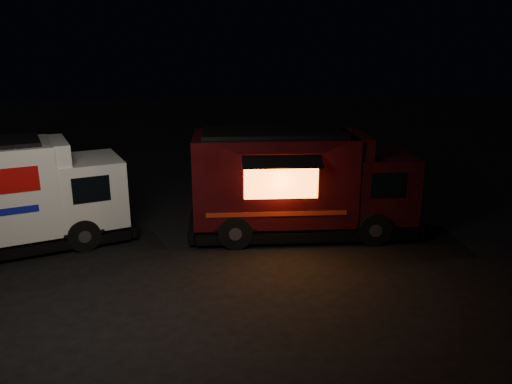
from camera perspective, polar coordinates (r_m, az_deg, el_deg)
name	(u,v)px	position (r m, az deg, el deg)	size (l,w,h in m)	color
ground	(181,257)	(13.60, -8.60, -7.33)	(80.00, 80.00, 0.00)	black
white_truck	(0,197)	(15.07, -27.19, -0.47)	(6.73, 2.30, 3.05)	silver
red_truck	(303,183)	(14.72, 5.35, 1.08)	(6.69, 2.46, 3.11)	#390A0F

